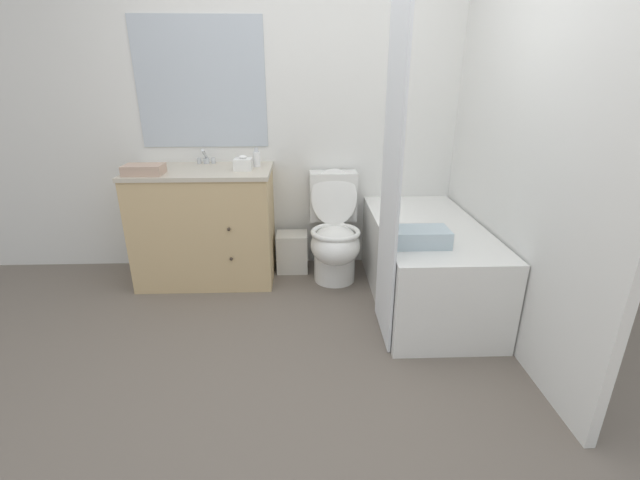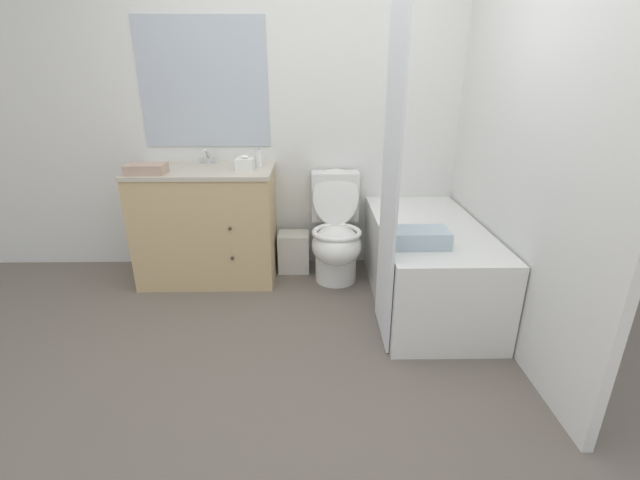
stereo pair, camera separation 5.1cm
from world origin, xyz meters
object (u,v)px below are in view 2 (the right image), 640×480
Objects in this scene: sink_faucet at (208,159)px; toilet at (336,235)px; tissue_box at (245,164)px; wastebasket at (294,252)px; hand_towel_folded at (146,169)px; bath_towel_folded at (421,238)px; soap_dispenser at (259,158)px; bathtub at (426,263)px; vanity_cabinet at (208,223)px.

sink_faucet is 1.16m from toilet.
tissue_box is (0.32, -0.24, 0.01)m from sink_faucet.
sink_faucet is 0.17× the size of toilet.
wastebasket is at bearing 22.82° from tissue_box.
tissue_box is at bearing 11.56° from hand_towel_folded.
bath_towel_folded is (1.79, -0.63, -0.28)m from hand_towel_folded.
hand_towel_folded is 1.92m from bath_towel_folded.
sink_faucet is 1.01× the size of soap_dispenser.
tissue_box is 0.93× the size of soap_dispenser.
sink_faucet is 0.44× the size of wastebasket.
bathtub is (1.60, -0.63, -0.62)m from sink_faucet.
toilet is at bearing -2.80° from vanity_cabinet.
sink_faucet reaches higher than vanity_cabinet.
tissue_box is at bearing -157.18° from wastebasket.
tissue_box is (0.32, -0.04, 0.47)m from vanity_cabinet.
hand_towel_folded is (-0.75, -0.24, -0.03)m from soap_dispenser.
soap_dispenser reaches higher than wastebasket.
hand_towel_folded is (-0.67, -0.14, -0.01)m from tissue_box.
sink_faucet is 1.83m from bathtub.
tissue_box reaches higher than vanity_cabinet.
wastebasket is at bearing 151.15° from bathtub.
bathtub is 1.09m from wastebasket.
hand_towel_folded reaches higher than vanity_cabinet.
tissue_box reaches higher than bath_towel_folded.
soap_dispenser is at bearing -18.45° from sink_faucet.
vanity_cabinet is at bearing 177.20° from toilet.
toilet is 1.45m from hand_towel_folded.
sink_faucet is at bearing 158.65° from bathtub.
sink_faucet is at bearing 165.45° from toilet.
soap_dispenser is (0.41, 0.07, 0.49)m from vanity_cabinet.
tissue_box is (-0.67, 0.01, 0.56)m from toilet.
vanity_cabinet reaches higher than bath_towel_folded.
wastebasket is (0.65, -0.10, -0.75)m from sink_faucet.
vanity_cabinet reaches higher than toilet.
sink_faucet is at bearing 47.84° from hand_towel_folded.
hand_towel_folded reaches higher than bath_towel_folded.
hand_towel_folded is at bearing -132.16° from sink_faucet.
bathtub is at bearing -7.20° from hand_towel_folded.
sink_faucet reaches higher than toilet.
soap_dispenser reaches higher than toilet.
bath_towel_folded is (1.45, -1.01, -0.29)m from sink_faucet.
soap_dispenser is at bearing 18.00° from hand_towel_folded.
toilet is at bearing -14.55° from sink_faucet.
tissue_box is at bearing -6.40° from vanity_cabinet.
soap_dispenser reaches higher than hand_towel_folded.
bath_towel_folded is at bearing -48.76° from wastebasket.
sink_faucet is 0.40m from tissue_box.
hand_towel_folded reaches higher than bathtub.
toilet reaches higher than wastebasket.
wastebasket is at bearing -9.04° from sink_faucet.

